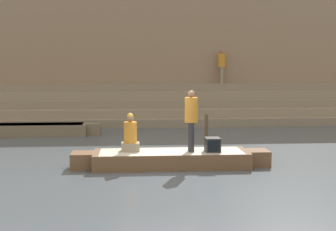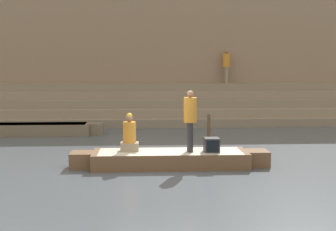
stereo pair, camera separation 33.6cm
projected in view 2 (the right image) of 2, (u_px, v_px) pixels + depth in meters
name	position (u px, v px, depth m)	size (l,w,h in m)	color
ground_plane	(156.00, 171.00, 12.87)	(120.00, 120.00, 0.00)	#4C5660
ghat_steps	(150.00, 108.00, 23.55)	(36.00, 3.42, 1.93)	gray
back_wall	(149.00, 48.00, 25.05)	(34.20, 1.28, 7.64)	#937A60
rowboat_main	(170.00, 158.00, 13.39)	(5.66, 1.43, 0.45)	brown
person_standing	(190.00, 117.00, 13.22)	(0.37, 0.37, 1.75)	#28282D
person_rowing	(130.00, 136.00, 13.38)	(0.52, 0.41, 1.10)	gray
tv_set	(212.00, 145.00, 13.26)	(0.42, 0.45, 0.40)	#2D2D2D
moored_boat_shore	(42.00, 129.00, 19.42)	(5.11, 1.10, 0.47)	#756651
mooring_post	(209.00, 127.00, 18.34)	(0.13, 0.13, 0.96)	brown
person_on_steps	(226.00, 64.00, 24.42)	(0.39, 0.39, 1.74)	gray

